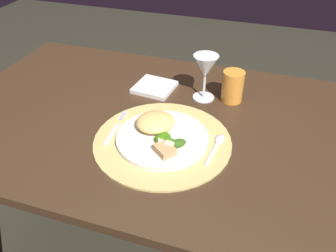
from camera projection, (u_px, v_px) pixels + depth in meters
ground_plane at (162, 252)px, 1.46m from camera, size 6.00×6.00×0.00m
dining_table at (161, 155)px, 1.13m from camera, size 1.36×0.83×0.70m
placemat at (162, 141)px, 0.95m from camera, size 0.39×0.39×0.01m
dinner_plate at (162, 138)px, 0.95m from camera, size 0.26×0.26×0.01m
pasta_serving at (155, 122)px, 0.97m from camera, size 0.15×0.15×0.04m
salad_greens at (167, 140)px, 0.91m from camera, size 0.10×0.07×0.02m
bread_piece at (165, 150)px, 0.88m from camera, size 0.07×0.07×0.02m
fork at (115, 129)px, 0.99m from camera, size 0.03×0.17×0.00m
spoon at (217, 144)px, 0.93m from camera, size 0.03×0.14×0.01m
napkin at (155, 87)px, 1.19m from camera, size 0.14×0.14×0.01m
wine_glass at (205, 68)px, 1.08m from camera, size 0.08×0.08×0.15m
amber_tumbler at (233, 86)px, 1.10m from camera, size 0.07×0.07×0.10m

